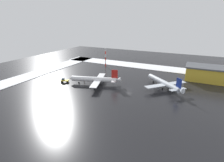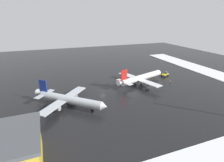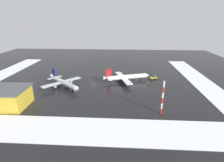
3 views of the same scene
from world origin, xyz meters
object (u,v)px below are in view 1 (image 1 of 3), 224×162
(airplane_far_rear, at_px, (164,83))
(cargo_hangar, at_px, (208,73))
(airplane_parked_starboard, at_px, (95,79))
(ground_crew_by_nose_gear, at_px, (98,81))
(ground_crew_mid_apron, at_px, (81,77))
(pushback_tug, at_px, (64,80))
(antenna_mast, at_px, (105,57))
(ground_crew_beside_wing, at_px, (84,81))

(airplane_far_rear, xyz_separation_m, cargo_hangar, (-21.00, -24.43, 1.54))
(airplane_parked_starboard, height_order, ground_crew_by_nose_gear, airplane_parked_starboard)
(airplane_far_rear, relative_size, ground_crew_mid_apron, 13.95)
(ground_crew_mid_apron, height_order, cargo_hangar, cargo_hangar)
(airplane_far_rear, height_order, pushback_tug, airplane_far_rear)
(airplane_parked_starboard, xyz_separation_m, airplane_far_rear, (-36.07, -11.52, -0.08))
(airplane_far_rear, distance_m, antenna_mast, 57.00)
(ground_crew_beside_wing, relative_size, antenna_mast, 0.12)
(pushback_tug, bearing_deg, cargo_hangar, -174.36)
(ground_crew_by_nose_gear, bearing_deg, ground_crew_mid_apron, -162.72)
(cargo_hangar, bearing_deg, ground_crew_by_nose_gear, 27.75)
(airplane_far_rear, bearing_deg, ground_crew_by_nose_gear, 53.97)
(cargo_hangar, bearing_deg, airplane_far_rear, 47.98)
(pushback_tug, bearing_deg, airplane_parked_starboard, 173.01)
(ground_crew_beside_wing, relative_size, ground_crew_mid_apron, 1.00)
(airplane_parked_starboard, distance_m, cargo_hangar, 67.46)
(ground_crew_beside_wing, xyz_separation_m, antenna_mast, (6.75, -38.94, 6.29))
(ground_crew_by_nose_gear, bearing_deg, antenna_mast, 133.50)
(pushback_tug, relative_size, antenna_mast, 0.35)
(pushback_tug, height_order, ground_crew_by_nose_gear, pushback_tug)
(ground_crew_beside_wing, bearing_deg, ground_crew_by_nose_gear, 99.45)
(ground_crew_by_nose_gear, xyz_separation_m, antenna_mast, (13.62, -34.43, 6.29))
(airplane_parked_starboard, height_order, antenna_mast, antenna_mast)
(ground_crew_beside_wing, distance_m, antenna_mast, 40.02)
(ground_crew_by_nose_gear, xyz_separation_m, ground_crew_beside_wing, (6.87, 4.52, 0.00))
(pushback_tug, bearing_deg, airplane_far_rear, 174.10)
(airplane_far_rear, bearing_deg, pushback_tug, 59.45)
(airplane_parked_starboard, relative_size, airplane_far_rear, 1.24)
(pushback_tug, bearing_deg, antenna_mast, -118.45)
(airplane_parked_starboard, xyz_separation_m, antenna_mast, (14.00, -38.40, 4.28))
(airplane_far_rear, bearing_deg, cargo_hangar, -88.39)
(airplane_parked_starboard, bearing_deg, cargo_hangar, -165.62)
(antenna_mast, bearing_deg, airplane_far_rear, 151.77)
(ground_crew_mid_apron, bearing_deg, ground_crew_beside_wing, 19.28)
(airplane_parked_starboard, height_order, pushback_tug, airplane_parked_starboard)
(airplane_far_rear, xyz_separation_m, pushback_tug, (54.19, 16.73, -1.62))
(airplane_parked_starboard, xyz_separation_m, pushback_tug, (18.12, 5.22, -1.70))
(airplane_parked_starboard, height_order, airplane_far_rear, airplane_parked_starboard)
(ground_crew_beside_wing, distance_m, ground_crew_mid_apron, 8.41)
(ground_crew_by_nose_gear, distance_m, ground_crew_beside_wing, 8.22)
(cargo_hangar, bearing_deg, ground_crew_mid_apron, 22.29)
(airplane_far_rear, xyz_separation_m, ground_crew_by_nose_gear, (36.46, 7.54, -1.93))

